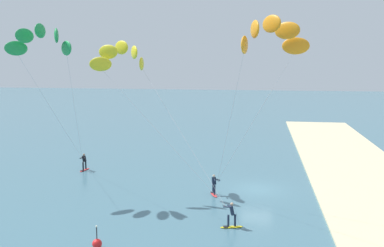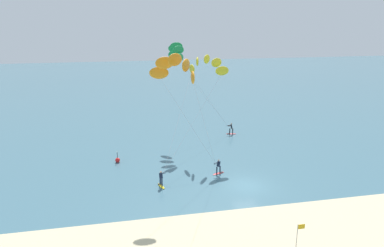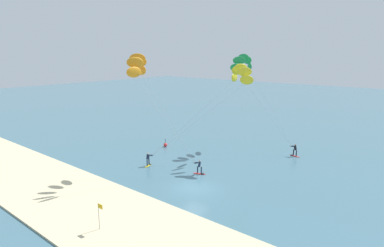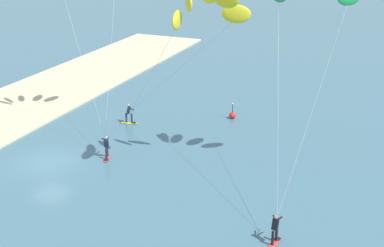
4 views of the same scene
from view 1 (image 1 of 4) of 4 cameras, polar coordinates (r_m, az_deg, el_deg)
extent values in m
plane|color=#426B7A|center=(36.54, 8.69, -8.67)|extent=(240.00, 240.00, 0.00)
cube|color=beige|center=(37.72, 23.49, -8.61)|extent=(80.00, 9.82, 0.16)
ellipsoid|color=yellow|center=(28.45, 5.31, -13.58)|extent=(0.77, 1.54, 0.08)
cube|color=black|center=(28.35, 4.47, -13.55)|extent=(0.36, 0.35, 0.02)
cylinder|color=#192338|center=(28.34, 5.76, -12.75)|extent=(0.14, 0.14, 0.78)
cylinder|color=#192338|center=(28.25, 4.87, -12.80)|extent=(0.14, 0.14, 0.78)
cube|color=#192338|center=(28.05, 5.34, -11.46)|extent=(0.38, 0.39, 0.63)
sphere|color=tan|center=(27.91, 5.35, -10.65)|extent=(0.20, 0.20, 0.20)
cylinder|color=black|center=(28.34, 4.48, -10.92)|extent=(0.35, 0.46, 0.03)
cylinder|color=#192338|center=(28.08, 4.76, -11.04)|extent=(0.24, 0.60, 0.15)
cylinder|color=#192338|center=(28.24, 5.06, -10.93)|extent=(0.56, 0.39, 0.15)
ellipsoid|color=yellow|center=(36.25, -6.75, 7.92)|extent=(1.76, 0.58, 1.10)
ellipsoid|color=yellow|center=(35.81, -7.72, 9.40)|extent=(1.65, 1.17, 1.10)
ellipsoid|color=yellow|center=(35.08, -9.40, 9.97)|extent=(1.29, 1.59, 1.10)
ellipsoid|color=yellow|center=(34.36, -11.12, 9.36)|extent=(0.73, 1.76, 1.10)
ellipsoid|color=yellow|center=(33.95, -12.12, 7.76)|extent=(0.58, 1.76, 1.10)
cylinder|color=#B2B2B7|center=(31.74, -1.85, -0.61)|extent=(8.24, 7.81, 8.80)
cylinder|color=#B2B2B7|center=(30.44, -4.61, -1.02)|extent=(5.04, 10.17, 8.80)
ellipsoid|color=red|center=(34.72, 2.93, -9.43)|extent=(1.53, 0.89, 0.08)
cube|color=black|center=(35.09, 2.75, -9.15)|extent=(0.37, 0.37, 0.02)
cylinder|color=#192338|center=(34.39, 3.04, -8.86)|extent=(0.14, 0.14, 0.78)
cylinder|color=#192338|center=(34.80, 2.84, -8.65)|extent=(0.14, 0.14, 0.78)
cube|color=#192338|center=(34.40, 2.95, -7.66)|extent=(0.41, 0.40, 0.63)
sphere|color=beige|center=(34.28, 2.95, -6.98)|extent=(0.20, 0.20, 0.20)
cylinder|color=black|center=(33.91, 3.44, -7.63)|extent=(0.45, 0.36, 0.03)
cylinder|color=#192338|center=(34.18, 3.35, -7.45)|extent=(0.38, 0.56, 0.15)
cylinder|color=#192338|center=(34.07, 3.03, -7.50)|extent=(0.60, 0.25, 0.15)
ellipsoid|color=orange|center=(26.37, 7.01, 10.37)|extent=(1.79, 0.54, 1.10)
ellipsoid|color=orange|center=(26.86, 8.38, 12.35)|extent=(1.79, 0.77, 1.10)
ellipsoid|color=orange|center=(27.67, 10.57, 12.95)|extent=(1.59, 1.33, 1.10)
ellipsoid|color=orange|center=(28.46, 12.60, 12.02)|extent=(1.15, 1.69, 1.10)
ellipsoid|color=orange|center=(28.91, 13.67, 10.03)|extent=(0.54, 1.79, 1.10)
cylinder|color=#B2B2B7|center=(29.78, 4.99, -0.05)|extent=(6.11, 2.16, 10.01)
cylinder|color=#B2B2B7|center=(30.93, 8.12, 0.21)|extent=(3.64, 5.37, 10.01)
ellipsoid|color=red|center=(43.40, -14.14, -6.02)|extent=(1.54, 0.65, 0.08)
cube|color=black|center=(43.06, -14.45, -6.08)|extent=(0.33, 0.34, 0.02)
cylinder|color=black|center=(43.47, -13.99, -5.41)|extent=(0.14, 0.14, 0.78)
cylinder|color=black|center=(43.12, -14.32, -5.53)|extent=(0.14, 0.14, 0.78)
cube|color=black|center=(43.14, -14.19, -4.58)|extent=(0.37, 0.36, 0.63)
sphere|color=#9E7051|center=(43.04, -14.21, -4.04)|extent=(0.20, 0.20, 0.20)
cylinder|color=black|center=(42.60, -14.45, -4.55)|extent=(0.55, 0.06, 0.03)
cylinder|color=black|center=(42.81, -14.19, -4.43)|extent=(0.58, 0.34, 0.15)
cylinder|color=black|center=(42.88, -14.46, -4.42)|extent=(0.60, 0.28, 0.15)
ellipsoid|color=#1E9347|center=(35.45, -22.43, 9.26)|extent=(1.50, 1.39, 1.10)
ellipsoid|color=#1E9347|center=(35.14, -21.45, 10.85)|extent=(1.73, 0.87, 1.10)
ellipsoid|color=#1E9347|center=(34.62, -19.61, 11.58)|extent=(1.74, 0.42, 1.10)
ellipsoid|color=#1E9347|center=(34.09, -17.65, 11.12)|extent=(1.69, 1.03, 1.10)
ellipsoid|color=#1E9347|center=(33.77, -16.42, 9.62)|extent=(1.39, 1.50, 1.10)
cylinder|color=#B2B2B7|center=(38.67, -18.04, 1.51)|extent=(7.71, 1.57, 9.99)
cylinder|color=#B2B2B7|center=(37.91, -15.31, 1.49)|extent=(7.49, 2.42, 9.99)
sphere|color=red|center=(26.00, -12.55, -15.39)|extent=(0.56, 0.56, 0.56)
cylinder|color=#262628|center=(25.75, -12.60, -14.10)|extent=(0.06, 0.06, 0.70)
sphere|color=#F2F2CC|center=(25.60, -12.63, -13.26)|extent=(0.12, 0.12, 0.12)
camera|label=2|loc=(39.19, 64.46, 11.80)|focal=33.47mm
camera|label=3|loc=(60.14, 33.53, 9.73)|focal=30.80mm
camera|label=4|loc=(65.55, -10.67, 12.67)|focal=49.65mm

